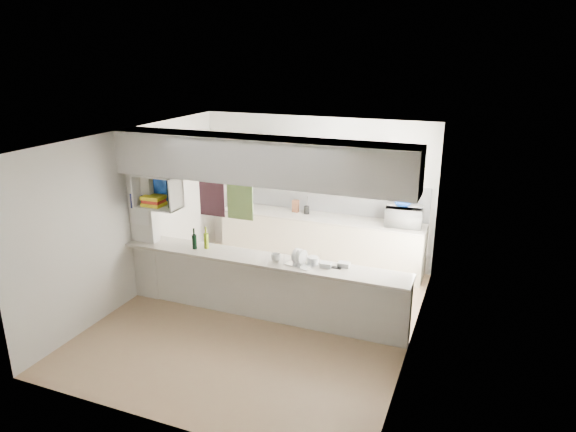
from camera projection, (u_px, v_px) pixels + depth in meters
The scene contains 16 objects.
floor at pixel (261, 317), 7.40m from camera, with size 4.80×4.80×0.00m, color tan.
ceiling at pixel (258, 137), 6.61m from camera, with size 4.80×4.80×0.00m, color white.
wall_back at pixel (316, 190), 9.13m from camera, with size 4.20×4.20×0.00m, color silver.
wall_left at pixel (133, 215), 7.74m from camera, with size 4.80×4.80×0.00m, color silver.
wall_right at pixel (416, 253), 6.27m from camera, with size 4.80×4.80×0.00m, color silver.
servery_partition at pixel (248, 206), 6.96m from camera, with size 4.20×0.50×2.60m.
cubby_shelf at pixel (158, 193), 7.37m from camera, with size 0.65×0.35×0.50m.
kitchen_run at pixel (319, 221), 8.99m from camera, with size 3.60×0.63×2.24m.
microwave at pixel (404, 216), 8.38m from camera, with size 0.59×0.40×0.33m, color white.
bowl at pixel (403, 204), 8.35m from camera, with size 0.27×0.27×0.07m, color #0E39A0.
dish_rack at pixel (302, 258), 6.88m from camera, with size 0.47×0.40×0.22m.
cup at pixel (276, 257), 6.96m from camera, with size 0.13×0.13×0.11m, color white.
wine_bottles at pixel (201, 241), 7.42m from camera, with size 0.22×0.15×0.33m.
plastic_tubs at pixel (325, 263), 6.87m from camera, with size 0.59×0.23×0.08m.
utensil_jar at pixel (307, 210), 9.03m from camera, with size 0.10×0.10×0.14m, color black.
knife_block at pixel (296, 206), 9.12m from camera, with size 0.11×0.09×0.22m, color #56301D.
Camera 1 is at (2.79, -5.99, 3.65)m, focal length 32.00 mm.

